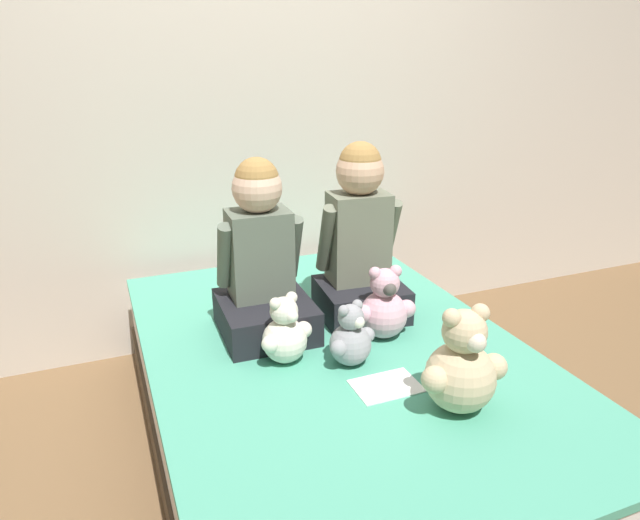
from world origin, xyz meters
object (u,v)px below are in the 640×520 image
at_px(teddy_bear_held_by_right_child, 384,308).
at_px(teddy_bear_between_children, 350,339).
at_px(bed, 336,401).
at_px(child_on_right, 360,241).
at_px(teddy_bear_held_by_left_child, 285,334).
at_px(child_on_left, 261,263).
at_px(sign_card, 386,386).
at_px(teddy_bear_at_foot_of_bed, 462,367).

distance_m(teddy_bear_held_by_right_child, teddy_bear_between_children, 0.24).
relative_size(teddy_bear_held_by_right_child, teddy_bear_between_children, 1.23).
height_order(bed, child_on_right, child_on_right).
bearing_deg(teddy_bear_held_by_left_child, child_on_right, 12.18).
xyz_separation_m(child_on_left, teddy_bear_between_children, (0.20, -0.36, -0.17)).
distance_m(teddy_bear_held_by_left_child, sign_card, 0.38).
xyz_separation_m(child_on_right, teddy_bear_held_by_right_child, (-0.00, -0.22, -0.18)).
xyz_separation_m(child_on_left, teddy_bear_at_foot_of_bed, (0.39, -0.71, -0.13)).
bearing_deg(bed, teddy_bear_held_by_right_child, 4.89).
height_order(child_on_right, sign_card, child_on_right).
height_order(child_on_left, child_on_right, child_on_right).
distance_m(bed, teddy_bear_at_foot_of_bed, 0.62).
xyz_separation_m(child_on_left, teddy_bear_held_by_left_child, (-0.00, -0.26, -0.16)).
bearing_deg(teddy_bear_between_children, child_on_right, 40.01).
height_order(bed, sign_card, sign_card).
height_order(child_on_right, teddy_bear_held_by_right_child, child_on_right).
relative_size(teddy_bear_held_by_left_child, teddy_bear_at_foot_of_bed, 0.74).
bearing_deg(teddy_bear_at_foot_of_bed, teddy_bear_between_children, 119.82).
relative_size(child_on_left, teddy_bear_held_by_left_child, 2.66).
xyz_separation_m(teddy_bear_held_by_right_child, teddy_bear_between_children, (-0.20, -0.13, -0.02)).
bearing_deg(sign_card, teddy_bear_at_foot_of_bed, -51.57).
distance_m(bed, child_on_left, 0.58).
bearing_deg(sign_card, child_on_right, 73.94).
xyz_separation_m(child_on_left, teddy_bear_held_by_right_child, (0.39, -0.23, -0.15)).
bearing_deg(child_on_right, bed, -124.93).
bearing_deg(teddy_bear_held_by_right_child, bed, -167.74).
distance_m(bed, teddy_bear_held_by_right_child, 0.39).
relative_size(child_on_left, teddy_bear_between_children, 2.88).
distance_m(teddy_bear_at_foot_of_bed, sign_card, 0.27).
xyz_separation_m(child_on_right, sign_card, (-0.15, -0.53, -0.30)).
xyz_separation_m(teddy_bear_held_by_left_child, teddy_bear_at_foot_of_bed, (0.39, -0.45, 0.04)).
bearing_deg(teddy_bear_between_children, child_on_left, 98.19).
bearing_deg(child_on_left, child_on_right, 1.04).
distance_m(teddy_bear_held_by_right_child, teddy_bear_at_foot_of_bed, 0.49).
xyz_separation_m(child_on_right, teddy_bear_at_foot_of_bed, (-0.01, -0.71, -0.16)).
xyz_separation_m(teddy_bear_held_by_left_child, teddy_bear_held_by_right_child, (0.39, 0.03, 0.01)).
relative_size(child_on_right, teddy_bear_at_foot_of_bed, 2.06).
distance_m(teddy_bear_held_by_left_child, teddy_bear_at_foot_of_bed, 0.60).
distance_m(teddy_bear_held_by_right_child, sign_card, 0.36).
xyz_separation_m(bed, child_on_right, (0.20, 0.24, 0.53)).
distance_m(child_on_right, teddy_bear_between_children, 0.46).
distance_m(bed, sign_card, 0.37).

